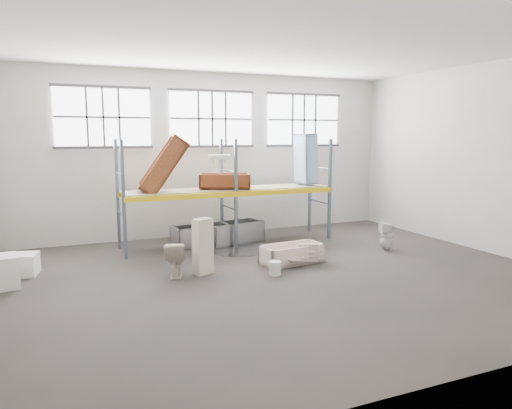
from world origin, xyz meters
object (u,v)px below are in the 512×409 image
toilet_beige (175,258)px  toilet_white (386,236)px  blue_tub_upright (305,159)px  steel_tub_left (200,235)px  rust_tub_flat (225,181)px  cistern_tall (203,246)px  bathtub_beige (292,254)px  steel_tub_right (234,232)px  bucket (275,268)px

toilet_beige → toilet_white: bearing=-162.8°
toilet_beige → blue_tub_upright: (4.69, 2.55, 2.01)m
toilet_white → blue_tub_upright: size_ratio=0.51×
steel_tub_left → rust_tub_flat: size_ratio=1.09×
cistern_tall → blue_tub_upright: (4.08, 2.68, 1.76)m
toilet_white → blue_tub_upright: (-1.18, 2.46, 2.01)m
cistern_tall → toilet_white: cistern_tall is taller
cistern_tall → toilet_beige: bearing=147.2°
bathtub_beige → blue_tub_upright: size_ratio=1.00×
rust_tub_flat → steel_tub_left: bearing=169.7°
toilet_white → rust_tub_flat: rust_tub_flat is taller
steel_tub_left → blue_tub_upright: 3.93m
steel_tub_left → bathtub_beige: bearing=-61.0°
cistern_tall → steel_tub_right: cistern_tall is taller
steel_tub_left → bucket: bearing=-78.9°
toilet_white → rust_tub_flat: 4.73m
toilet_white → steel_tub_left: toilet_white is taller
rust_tub_flat → blue_tub_upright: size_ratio=0.95×
bathtub_beige → steel_tub_left: steel_tub_left is taller
steel_tub_left → toilet_white: bearing=-29.7°
toilet_beige → steel_tub_left: toilet_beige is taller
bathtub_beige → rust_tub_flat: bearing=101.8°
steel_tub_left → blue_tub_upright: blue_tub_upright is taller
blue_tub_upright → bucket: blue_tub_upright is taller
toilet_beige → steel_tub_right: 3.44m
blue_tub_upright → bucket: size_ratio=4.85×
rust_tub_flat → blue_tub_upright: blue_tub_upright is taller
toilet_white → bucket: 3.93m
rust_tub_flat → blue_tub_upright: 2.67m
rust_tub_flat → bathtub_beige: bearing=-72.7°
cistern_tall → steel_tub_left: cistern_tall is taller
toilet_white → steel_tub_right: size_ratio=0.46×
toilet_white → bathtub_beige: bearing=-69.5°
toilet_beige → bucket: bearing=173.9°
bathtub_beige → steel_tub_right: steel_tub_right is taller
bucket → rust_tub_flat: bearing=89.7°
toilet_white → rust_tub_flat: bearing=-105.4°
toilet_white → bucket: toilet_white is taller
toilet_white → steel_tub_right: bearing=-107.3°
cistern_tall → toilet_white: bearing=-18.9°
blue_tub_upright → bucket: (-2.63, -3.40, -2.24)m
bucket → cistern_tall: bearing=153.5°
toilet_beige → steel_tub_right: (2.34, 2.53, -0.08)m
bathtub_beige → toilet_beige: bearing=173.1°
rust_tub_flat → bucket: size_ratio=4.60×
toilet_beige → blue_tub_upright: size_ratio=0.51×
blue_tub_upright → rust_tub_flat: bearing=-179.5°
cistern_tall → bucket: (1.45, -0.72, -0.48)m
steel_tub_right → rust_tub_flat: rust_tub_flat is taller
steel_tub_right → bucket: steel_tub_right is taller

